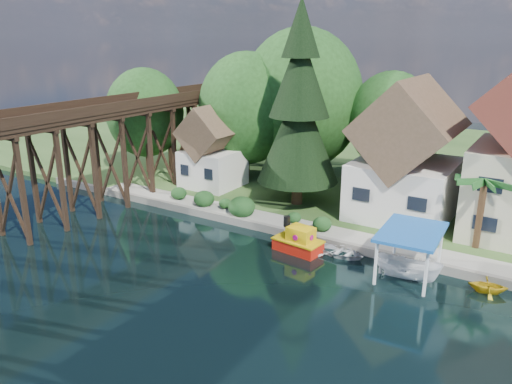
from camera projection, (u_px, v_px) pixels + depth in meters
ground at (215, 276)px, 31.43m from camera, size 140.00×140.00×0.00m
bank at (387, 161)px, 58.80m from camera, size 140.00×52.00×0.50m
seawall at (327, 242)px, 35.77m from camera, size 60.00×0.40×0.62m
promenade at (360, 239)px, 35.73m from camera, size 50.00×2.60×0.06m
trestle_bridge at (98, 148)px, 42.11m from camera, size 4.12×44.18×9.30m
house_left at (407, 159)px, 39.24m from camera, size 7.64×8.64×11.02m
shed at (212, 152)px, 47.56m from camera, size 5.09×5.40×7.85m
bg_trees at (360, 117)px, 45.88m from camera, size 49.90×13.30×10.57m
shrubs at (237, 204)px, 40.87m from camera, size 15.76×2.47×1.70m
conifer at (299, 109)px, 40.94m from camera, size 6.89×6.89×16.97m
palm_tree at (484, 184)px, 33.05m from camera, size 4.63×4.63×5.26m
tugboat at (299, 242)px, 34.77m from camera, size 3.57×2.24×2.45m
boat_white_a at (341, 251)px, 34.26m from camera, size 3.61×2.72×0.71m
boat_canopy at (409, 259)px, 30.55m from camera, size 4.17×5.24×3.27m
boat_yellow at (488, 284)px, 29.22m from camera, size 2.54×2.31×1.15m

